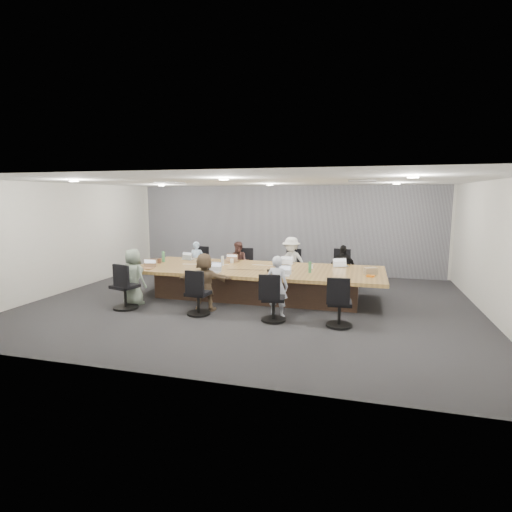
% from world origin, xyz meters
% --- Properties ---
extents(floor, '(10.00, 8.00, 0.00)m').
position_xyz_m(floor, '(0.00, 0.00, 0.00)').
color(floor, '#28272A').
rests_on(floor, ground).
extents(ceiling, '(10.00, 8.00, 0.00)m').
position_xyz_m(ceiling, '(0.00, 0.00, 2.80)').
color(ceiling, white).
rests_on(ceiling, wall_back).
extents(wall_back, '(10.00, 0.00, 2.80)m').
position_xyz_m(wall_back, '(0.00, 4.00, 1.40)').
color(wall_back, beige).
rests_on(wall_back, ground).
extents(wall_front, '(10.00, 0.00, 2.80)m').
position_xyz_m(wall_front, '(0.00, -4.00, 1.40)').
color(wall_front, beige).
rests_on(wall_front, ground).
extents(wall_left, '(0.00, 8.00, 2.80)m').
position_xyz_m(wall_left, '(-5.00, 0.00, 1.40)').
color(wall_left, beige).
rests_on(wall_left, ground).
extents(wall_right, '(0.00, 8.00, 2.80)m').
position_xyz_m(wall_right, '(5.00, 0.00, 1.40)').
color(wall_right, beige).
rests_on(wall_right, ground).
extents(curtain, '(9.80, 0.04, 2.80)m').
position_xyz_m(curtain, '(0.00, 3.92, 1.40)').
color(curtain, gray).
rests_on(curtain, ground).
extents(conference_table, '(6.00, 2.20, 0.74)m').
position_xyz_m(conference_table, '(0.00, 0.50, 0.40)').
color(conference_table, '#422C21').
rests_on(conference_table, ground).
extents(chair_0, '(0.58, 0.58, 0.74)m').
position_xyz_m(chair_0, '(-2.18, 2.20, 0.37)').
color(chair_0, black).
rests_on(chair_0, ground).
extents(chair_1, '(0.57, 0.57, 0.73)m').
position_xyz_m(chair_1, '(-0.88, 2.20, 0.37)').
color(chair_1, black).
rests_on(chair_1, ground).
extents(chair_2, '(0.60, 0.60, 0.79)m').
position_xyz_m(chair_2, '(0.60, 2.20, 0.39)').
color(chair_2, black).
rests_on(chair_2, ground).
extents(chair_3, '(0.69, 0.69, 0.86)m').
position_xyz_m(chair_3, '(1.96, 2.20, 0.43)').
color(chair_3, black).
rests_on(chair_3, ground).
extents(chair_4, '(0.71, 0.71, 0.84)m').
position_xyz_m(chair_4, '(-2.55, -1.20, 0.42)').
color(chair_4, black).
rests_on(chair_4, ground).
extents(chair_5, '(0.56, 0.56, 0.77)m').
position_xyz_m(chair_5, '(-0.81, -1.20, 0.38)').
color(chair_5, black).
rests_on(chair_5, ground).
extents(chair_6, '(0.59, 0.59, 0.77)m').
position_xyz_m(chair_6, '(0.80, -1.20, 0.38)').
color(chair_6, black).
rests_on(chair_6, ground).
extents(chair_7, '(0.57, 0.57, 0.78)m').
position_xyz_m(chair_7, '(2.08, -1.20, 0.39)').
color(chair_7, black).
rests_on(chair_7, ground).
extents(person_0, '(0.47, 0.35, 1.17)m').
position_xyz_m(person_0, '(-2.18, 1.85, 0.59)').
color(person_0, '#A8C5E8').
rests_on(person_0, ground).
extents(laptop_0, '(0.36, 0.28, 0.02)m').
position_xyz_m(laptop_0, '(-2.18, 1.30, 0.75)').
color(laptop_0, '#B2B2B7').
rests_on(laptop_0, conference_table).
extents(person_1, '(0.64, 0.53, 1.21)m').
position_xyz_m(person_1, '(-0.88, 1.85, 0.60)').
color(person_1, '#422824').
rests_on(person_1, ground).
extents(laptop_1, '(0.34, 0.26, 0.02)m').
position_xyz_m(laptop_1, '(-0.88, 1.30, 0.75)').
color(laptop_1, '#8C6647').
rests_on(laptop_1, conference_table).
extents(person_2, '(0.99, 0.72, 1.38)m').
position_xyz_m(person_2, '(0.60, 1.85, 0.69)').
color(person_2, silver).
rests_on(person_2, ground).
extents(laptop_2, '(0.33, 0.24, 0.02)m').
position_xyz_m(laptop_2, '(0.60, 1.30, 0.75)').
color(laptop_2, '#B2B2B7').
rests_on(laptop_2, conference_table).
extents(person_3, '(0.74, 0.38, 1.21)m').
position_xyz_m(person_3, '(1.96, 1.85, 0.60)').
color(person_3, black).
rests_on(person_3, ground).
extents(laptop_3, '(0.36, 0.29, 0.02)m').
position_xyz_m(laptop_3, '(1.96, 1.30, 0.75)').
color(laptop_3, '#B2B2B7').
rests_on(laptop_3, conference_table).
extents(person_4, '(0.72, 0.56, 1.29)m').
position_xyz_m(person_4, '(-2.55, -0.85, 0.65)').
color(person_4, gray).
rests_on(person_4, ground).
extents(laptop_4, '(0.35, 0.27, 0.02)m').
position_xyz_m(laptop_4, '(-2.55, -0.30, 0.75)').
color(laptop_4, '#8C6647').
rests_on(laptop_4, conference_table).
extents(person_5, '(1.23, 0.60, 1.27)m').
position_xyz_m(person_5, '(-0.81, -0.85, 0.64)').
color(person_5, brown).
rests_on(person_5, ground).
extents(laptop_5, '(0.31, 0.22, 0.02)m').
position_xyz_m(laptop_5, '(-0.81, -0.30, 0.75)').
color(laptop_5, '#B2B2B7').
rests_on(laptop_5, conference_table).
extents(person_6, '(0.51, 0.39, 1.27)m').
position_xyz_m(person_6, '(0.80, -0.85, 0.64)').
color(person_6, silver).
rests_on(person_6, ground).
extents(laptop_6, '(0.31, 0.23, 0.02)m').
position_xyz_m(laptop_6, '(0.80, -0.30, 0.75)').
color(laptop_6, '#B2B2B7').
rests_on(laptop_6, conference_table).
extents(bottle_green_left, '(0.10, 0.10, 0.28)m').
position_xyz_m(bottle_green_left, '(-2.65, 0.75, 0.88)').
color(bottle_green_left, '#3F814D').
rests_on(bottle_green_left, conference_table).
extents(bottle_green_right, '(0.08, 0.08, 0.26)m').
position_xyz_m(bottle_green_right, '(1.32, 0.24, 0.87)').
color(bottle_green_right, '#3F814D').
rests_on(bottle_green_right, conference_table).
extents(bottle_clear, '(0.09, 0.09, 0.24)m').
position_xyz_m(bottle_clear, '(-0.94, 0.63, 0.86)').
color(bottle_clear, silver).
rests_on(bottle_clear, conference_table).
extents(cup_white_far, '(0.11, 0.11, 0.11)m').
position_xyz_m(cup_white_far, '(-0.83, 1.03, 0.80)').
color(cup_white_far, white).
rests_on(cup_white_far, conference_table).
extents(cup_white_near, '(0.08, 0.08, 0.10)m').
position_xyz_m(cup_white_near, '(1.28, 0.79, 0.79)').
color(cup_white_near, white).
rests_on(cup_white_near, conference_table).
extents(mug_brown, '(0.10, 0.10, 0.12)m').
position_xyz_m(mug_brown, '(-2.65, 0.52, 0.80)').
color(mug_brown, brown).
rests_on(mug_brown, conference_table).
extents(mic_left, '(0.19, 0.16, 0.03)m').
position_xyz_m(mic_left, '(-0.99, -0.03, 0.76)').
color(mic_left, black).
rests_on(mic_left, conference_table).
extents(mic_right, '(0.17, 0.12, 0.03)m').
position_xyz_m(mic_right, '(0.56, 0.78, 0.76)').
color(mic_right, black).
rests_on(mic_right, conference_table).
extents(stapler, '(0.15, 0.04, 0.06)m').
position_xyz_m(stapler, '(0.42, 0.12, 0.77)').
color(stapler, black).
rests_on(stapler, conference_table).
extents(canvas_bag, '(0.32, 0.26, 0.15)m').
position_xyz_m(canvas_bag, '(2.65, 0.44, 0.81)').
color(canvas_bag, '#978261').
rests_on(canvas_bag, conference_table).
extents(snack_packet, '(0.19, 0.15, 0.04)m').
position_xyz_m(snack_packet, '(2.65, 0.13, 0.76)').
color(snack_packet, '#CB5E0C').
rests_on(snack_packet, conference_table).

